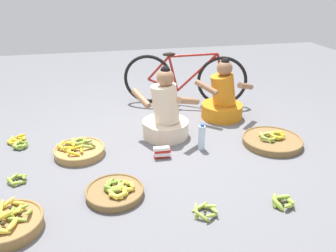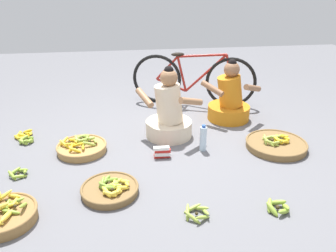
{
  "view_description": "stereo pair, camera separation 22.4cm",
  "coord_description": "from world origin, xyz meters",
  "px_view_note": "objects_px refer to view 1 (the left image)",
  "views": [
    {
      "loc": [
        -0.63,
        -3.12,
        1.71
      ],
      "look_at": [
        0.0,
        -0.2,
        0.35
      ],
      "focal_mm": 36.37,
      "sensor_mm": 36.0,
      "label": 1
    },
    {
      "loc": [
        -0.41,
        -3.16,
        1.71
      ],
      "look_at": [
        0.0,
        -0.2,
        0.35
      ],
      "focal_mm": 36.37,
      "sensor_mm": 36.0,
      "label": 2
    }
  ],
  "objects_px": {
    "loose_bananas_mid_left": "(17,179)",
    "loose_bananas_front_center": "(205,211)",
    "bicycle_leaning": "(185,79)",
    "banana_basket_near_vendor": "(272,140)",
    "banana_basket_near_bicycle": "(115,191)",
    "water_bottle": "(202,137)",
    "vendor_woman_front": "(165,115)",
    "loose_bananas_back_left": "(18,142)",
    "packet_carton_stack": "(162,152)",
    "loose_bananas_back_center": "(283,202)",
    "banana_basket_back_right": "(79,150)",
    "vendor_woman_behind": "(223,99)",
    "banana_basket_front_right": "(8,223)"
  },
  "relations": [
    {
      "from": "loose_bananas_front_center",
      "to": "packet_carton_stack",
      "type": "distance_m",
      "value": 0.94
    },
    {
      "from": "loose_bananas_back_center",
      "to": "packet_carton_stack",
      "type": "height_order",
      "value": "packet_carton_stack"
    },
    {
      "from": "loose_bananas_mid_left",
      "to": "banana_basket_near_bicycle",
      "type": "bearing_deg",
      "value": -25.13
    },
    {
      "from": "loose_bananas_back_left",
      "to": "water_bottle",
      "type": "distance_m",
      "value": 1.98
    },
    {
      "from": "banana_basket_near_vendor",
      "to": "banana_basket_front_right",
      "type": "bearing_deg",
      "value": -161.72
    },
    {
      "from": "banana_basket_near_vendor",
      "to": "banana_basket_back_right",
      "type": "bearing_deg",
      "value": 174.24
    },
    {
      "from": "vendor_woman_front",
      "to": "loose_bananas_mid_left",
      "type": "bearing_deg",
      "value": -156.68
    },
    {
      "from": "vendor_woman_front",
      "to": "banana_basket_back_right",
      "type": "xyz_separation_m",
      "value": [
        -0.95,
        -0.24,
        -0.21
      ]
    },
    {
      "from": "banana_basket_front_right",
      "to": "packet_carton_stack",
      "type": "xyz_separation_m",
      "value": [
        1.29,
        0.79,
        0.0
      ]
    },
    {
      "from": "vendor_woman_front",
      "to": "packet_carton_stack",
      "type": "height_order",
      "value": "vendor_woman_front"
    },
    {
      "from": "vendor_woman_front",
      "to": "loose_bananas_mid_left",
      "type": "height_order",
      "value": "vendor_woman_front"
    },
    {
      "from": "water_bottle",
      "to": "banana_basket_back_right",
      "type": "bearing_deg",
      "value": 173.28
    },
    {
      "from": "banana_basket_near_vendor",
      "to": "water_bottle",
      "type": "height_order",
      "value": "water_bottle"
    },
    {
      "from": "banana_basket_near_vendor",
      "to": "banana_basket_near_bicycle",
      "type": "height_order",
      "value": "banana_basket_near_vendor"
    },
    {
      "from": "banana_basket_near_vendor",
      "to": "loose_bananas_front_center",
      "type": "xyz_separation_m",
      "value": [
        -1.07,
        -0.97,
        -0.01
      ]
    },
    {
      "from": "vendor_woman_behind",
      "to": "packet_carton_stack",
      "type": "relative_size",
      "value": 4.41
    },
    {
      "from": "packet_carton_stack",
      "to": "loose_bananas_mid_left",
      "type": "bearing_deg",
      "value": -173.56
    },
    {
      "from": "banana_basket_near_vendor",
      "to": "loose_bananas_mid_left",
      "type": "relative_size",
      "value": 3.23
    },
    {
      "from": "vendor_woman_front",
      "to": "banana_basket_back_right",
      "type": "bearing_deg",
      "value": -165.73
    },
    {
      "from": "banana_basket_near_bicycle",
      "to": "banana_basket_front_right",
      "type": "xyz_separation_m",
      "value": [
        -0.79,
        -0.25,
        0.01
      ]
    },
    {
      "from": "loose_bananas_front_center",
      "to": "loose_bananas_mid_left",
      "type": "bearing_deg",
      "value": 152.54
    },
    {
      "from": "banana_basket_near_bicycle",
      "to": "loose_bananas_back_left",
      "type": "distance_m",
      "value": 1.5
    },
    {
      "from": "loose_bananas_mid_left",
      "to": "loose_bananas_back_left",
      "type": "bearing_deg",
      "value": 99.09
    },
    {
      "from": "vendor_woman_front",
      "to": "loose_bananas_mid_left",
      "type": "relative_size",
      "value": 4.1
    },
    {
      "from": "vendor_woman_front",
      "to": "banana_basket_back_right",
      "type": "relative_size",
      "value": 1.58
    },
    {
      "from": "bicycle_leaning",
      "to": "packet_carton_stack",
      "type": "relative_size",
      "value": 9.39
    },
    {
      "from": "vendor_woman_front",
      "to": "water_bottle",
      "type": "bearing_deg",
      "value": -51.9
    },
    {
      "from": "bicycle_leaning",
      "to": "loose_bananas_back_left",
      "type": "xyz_separation_m",
      "value": [
        -2.07,
        -0.84,
        -0.33
      ]
    },
    {
      "from": "loose_bananas_back_center",
      "to": "banana_basket_near_vendor",
      "type": "bearing_deg",
      "value": 66.59
    },
    {
      "from": "banana_basket_near_vendor",
      "to": "packet_carton_stack",
      "type": "distance_m",
      "value": 1.23
    },
    {
      "from": "banana_basket_near_bicycle",
      "to": "water_bottle",
      "type": "bearing_deg",
      "value": 34.08
    },
    {
      "from": "loose_bananas_back_center",
      "to": "loose_bananas_mid_left",
      "type": "distance_m",
      "value": 2.28
    },
    {
      "from": "loose_bananas_front_center",
      "to": "banana_basket_back_right",
      "type": "bearing_deg",
      "value": 129.44
    },
    {
      "from": "bicycle_leaning",
      "to": "loose_bananas_front_center",
      "type": "relative_size",
      "value": 7.28
    },
    {
      "from": "loose_bananas_back_center",
      "to": "loose_bananas_back_left",
      "type": "bearing_deg",
      "value": 145.24
    },
    {
      "from": "loose_bananas_back_center",
      "to": "packet_carton_stack",
      "type": "distance_m",
      "value": 1.24
    },
    {
      "from": "bicycle_leaning",
      "to": "packet_carton_stack",
      "type": "xyz_separation_m",
      "value": [
        -0.61,
        -1.45,
        -0.3
      ]
    },
    {
      "from": "banana_basket_near_vendor",
      "to": "loose_bananas_back_left",
      "type": "bearing_deg",
      "value": 168.02
    },
    {
      "from": "packet_carton_stack",
      "to": "vendor_woman_behind",
      "type": "bearing_deg",
      "value": 42.17
    },
    {
      "from": "banana_basket_back_right",
      "to": "loose_bananas_back_center",
      "type": "relative_size",
      "value": 2.5
    },
    {
      "from": "vendor_woman_front",
      "to": "banana_basket_front_right",
      "type": "height_order",
      "value": "vendor_woman_front"
    },
    {
      "from": "vendor_woman_front",
      "to": "banana_basket_back_right",
      "type": "distance_m",
      "value": 1.0
    },
    {
      "from": "banana_basket_near_vendor",
      "to": "loose_bananas_back_center",
      "type": "bearing_deg",
      "value": -113.41
    },
    {
      "from": "loose_bananas_mid_left",
      "to": "loose_bananas_front_center",
      "type": "xyz_separation_m",
      "value": [
        1.5,
        -0.78,
        0.0
      ]
    },
    {
      "from": "bicycle_leaning",
      "to": "banana_basket_near_bicycle",
      "type": "bearing_deg",
      "value": -119.23
    },
    {
      "from": "bicycle_leaning",
      "to": "banana_basket_near_vendor",
      "type": "relative_size",
      "value": 2.57
    },
    {
      "from": "loose_bananas_front_center",
      "to": "packet_carton_stack",
      "type": "xyz_separation_m",
      "value": [
        -0.15,
        0.93,
        0.03
      ]
    },
    {
      "from": "vendor_woman_front",
      "to": "loose_bananas_back_center",
      "type": "xyz_separation_m",
      "value": [
        0.66,
        -1.44,
        -0.23
      ]
    },
    {
      "from": "vendor_woman_front",
      "to": "loose_bananas_front_center",
      "type": "relative_size",
      "value": 3.6
    },
    {
      "from": "loose_bananas_back_left",
      "to": "loose_bananas_mid_left",
      "type": "relative_size",
      "value": 1.78
    }
  ]
}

